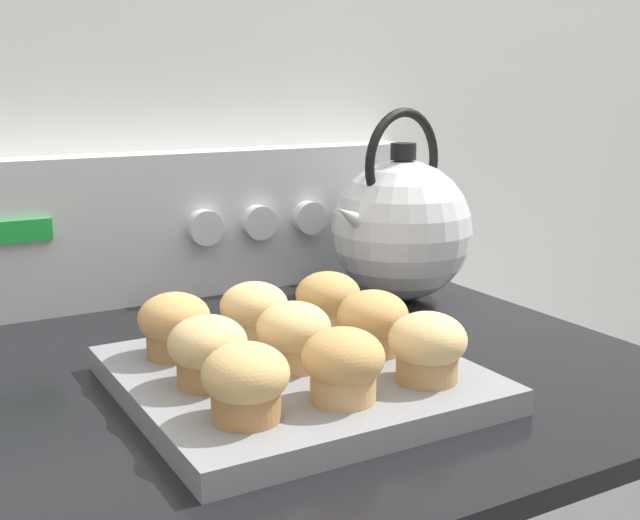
{
  "coord_description": "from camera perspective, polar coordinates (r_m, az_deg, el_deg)",
  "views": [
    {
      "loc": [
        -0.3,
        -0.33,
        1.2
      ],
      "look_at": [
        0.06,
        0.31,
        1.04
      ],
      "focal_mm": 45.0,
      "sensor_mm": 36.0,
      "label": 1
    }
  ],
  "objects": [
    {
      "name": "muffin_r2_c2",
      "position": [
        0.81,
        0.58,
        -2.88
      ],
      "size": [
        0.07,
        0.07,
        0.06
      ],
      "color": "tan",
      "rests_on": "muffin_pan"
    },
    {
      "name": "muffin_r1_c2",
      "position": [
        0.74,
        3.78,
        -4.38
      ],
      "size": [
        0.07,
        0.07,
        0.06
      ],
      "color": "#A37A4C",
      "rests_on": "muffin_pan"
    },
    {
      "name": "control_panel",
      "position": [
        1.02,
        -11.7,
        2.32
      ],
      "size": [
        0.74,
        0.07,
        0.18
      ],
      "color": "#B7BABF",
      "rests_on": "stove_range"
    },
    {
      "name": "muffin_r1_c0",
      "position": [
        0.67,
        -7.98,
        -6.36
      ],
      "size": [
        0.07,
        0.07,
        0.06
      ],
      "color": "olive",
      "rests_on": "muffin_pan"
    },
    {
      "name": "muffin_r2_c0",
      "position": [
        0.74,
        -10.31,
        -4.51
      ],
      "size": [
        0.07,
        0.07,
        0.06
      ],
      "color": "olive",
      "rests_on": "muffin_pan"
    },
    {
      "name": "muffin_r1_c1",
      "position": [
        0.7,
        -1.88,
        -5.32
      ],
      "size": [
        0.07,
        0.07,
        0.06
      ],
      "color": "tan",
      "rests_on": "muffin_pan"
    },
    {
      "name": "muffin_r0_c1",
      "position": [
        0.63,
        1.66,
        -7.42
      ],
      "size": [
        0.07,
        0.07,
        0.06
      ],
      "color": "tan",
      "rests_on": "muffin_pan"
    },
    {
      "name": "wall_back",
      "position": [
        1.05,
        -13.2,
        12.05
      ],
      "size": [
        8.0,
        0.05,
        2.4
      ],
      "color": "silver",
      "rests_on": "ground_plane"
    },
    {
      "name": "muffin_r2_c1",
      "position": [
        0.77,
        -4.7,
        -3.69
      ],
      "size": [
        0.07,
        0.07,
        0.06
      ],
      "color": "tan",
      "rests_on": "muffin_pan"
    },
    {
      "name": "tea_kettle",
      "position": [
        1.0,
        5.76,
        2.32
      ],
      "size": [
        0.21,
        0.18,
        0.24
      ],
      "color": "silver",
      "rests_on": "stove_range"
    },
    {
      "name": "muffin_pan",
      "position": [
        0.72,
        -1.83,
        -8.43
      ],
      "size": [
        0.29,
        0.29,
        0.02
      ],
      "color": "slate",
      "rests_on": "stove_range"
    },
    {
      "name": "muffin_r0_c2",
      "position": [
        0.68,
        7.66,
        -6.11
      ],
      "size": [
        0.07,
        0.07,
        0.06
      ],
      "color": "#A37A4C",
      "rests_on": "muffin_pan"
    },
    {
      "name": "muffin_r0_c0",
      "position": [
        0.6,
        -5.3,
        -8.6
      ],
      "size": [
        0.07,
        0.07,
        0.06
      ],
      "color": "olive",
      "rests_on": "muffin_pan"
    }
  ]
}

